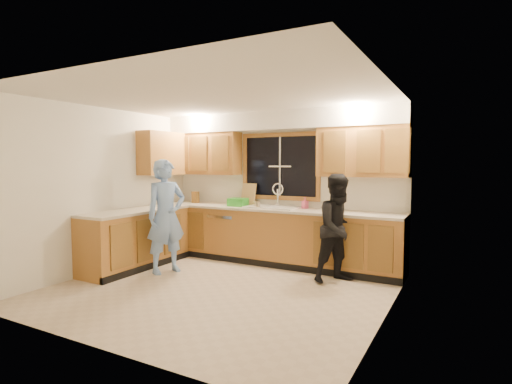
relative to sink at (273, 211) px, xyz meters
The scene contains 26 objects.
floor 1.82m from the sink, 90.00° to the right, with size 4.20×4.20×0.00m, color beige.
ceiling 2.29m from the sink, 90.00° to the right, with size 4.20×4.20×0.00m, color silver.
wall_back 0.49m from the sink, 90.00° to the left, with size 4.20×4.20×0.00m, color white.
wall_left 2.67m from the sink, 142.62° to the right, with size 3.80×3.80×0.00m, color white.
wall_right 2.67m from the sink, 37.38° to the right, with size 3.80×3.80×0.00m, color white.
base_cabinets_back 0.42m from the sink, 90.00° to the right, with size 4.20×0.60×0.88m, color #AB7131.
base_cabinets_left 2.23m from the sink, 145.12° to the right, with size 0.60×1.90×0.88m, color #AB7131.
countertop_back 0.04m from the sink, 90.00° to the right, with size 4.20×0.63×0.04m, color beige.
countertop_left 2.18m from the sink, 144.90° to the right, with size 0.63×1.90×0.04m, color beige.
upper_cabinets_left 1.72m from the sink, behind, with size 1.35×0.33×0.75m, color #AB7131.
upper_cabinets_right 1.72m from the sink, ahead, with size 1.35×0.33×0.75m, color #AB7131.
upper_cabinets_return 2.21m from the sink, 165.94° to the right, with size 0.33×0.90×0.75m, color #AB7131.
soffit 1.49m from the sink, 90.00° to the left, with size 4.20×0.35×0.30m, color white.
window_frame 0.79m from the sink, 90.00° to the left, with size 1.44×0.03×1.14m.
sink is the anchor object (origin of this frame).
dishwasher 0.96m from the sink, behind, with size 0.60×0.56×0.82m, color silver.
stove 2.60m from the sink, 134.61° to the right, with size 0.58×0.75×0.90m, color silver.
man 1.73m from the sink, 132.63° to the right, with size 0.62×0.41×1.71m, color #769EDF.
woman 1.38m from the sink, 21.61° to the right, with size 0.73×0.57×1.51m, color black.
knife_block 1.65m from the sink, behind, with size 0.11×0.09×0.21m, color brown.
cutting_board 0.65m from the sink, 160.38° to the left, with size 0.29×0.02×0.38m, color tan.
dish_crate 0.66m from the sink, behind, with size 0.29×0.27×0.13m, color green.
soap_bottle 0.55m from the sink, 18.49° to the left, with size 0.08×0.08×0.18m, color #F55D8C.
bowl 1.02m from the sink, ahead, with size 0.22×0.22×0.05m, color silver.
can_left 0.30m from the sink, 157.90° to the right, with size 0.06×0.06×0.11m, color #C2B295.
can_right 0.29m from the sink, 125.86° to the right, with size 0.07×0.07×0.12m, color #C2B295.
Camera 1 is at (2.86, -4.27, 1.66)m, focal length 28.00 mm.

